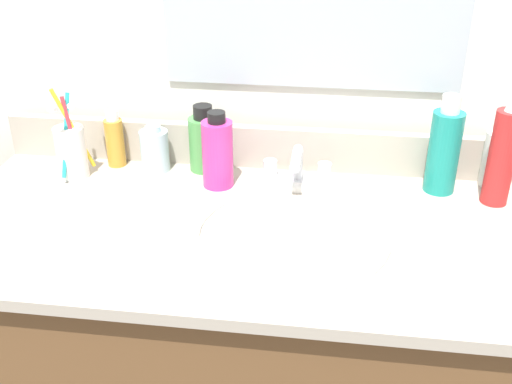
% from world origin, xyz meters
% --- Properties ---
extents(countertop, '(1.11, 0.52, 0.02)m').
position_xyz_m(countertop, '(0.00, 0.00, 0.85)').
color(countertop, '#B2A899').
rests_on(countertop, vanity_cabinet).
extents(backsplash, '(1.11, 0.02, 0.09)m').
position_xyz_m(backsplash, '(0.00, 0.25, 0.90)').
color(backsplash, '#B2A899').
rests_on(backsplash, countertop).
extents(back_wall, '(2.21, 0.04, 1.30)m').
position_xyz_m(back_wall, '(0.00, 0.31, 0.65)').
color(back_wall, white).
rests_on(back_wall, ground_plane).
extents(sink_basin, '(0.36, 0.36, 0.11)m').
position_xyz_m(sink_basin, '(0.09, -0.02, 0.83)').
color(sink_basin, white).
rests_on(sink_basin, countertop).
extents(faucet, '(0.16, 0.10, 0.08)m').
position_xyz_m(faucet, '(0.09, 0.17, 0.88)').
color(faucet, silver).
rests_on(faucet, countertop).
extents(bottle_mouthwash_teal, '(0.06, 0.06, 0.20)m').
position_xyz_m(bottle_mouthwash_teal, '(0.37, 0.19, 0.94)').
color(bottle_mouthwash_teal, teal).
rests_on(bottle_mouthwash_teal, countertop).
extents(bottle_toner_green, '(0.06, 0.06, 0.14)m').
position_xyz_m(bottle_toner_green, '(-0.11, 0.22, 0.92)').
color(bottle_toner_green, '#4C9E4C').
rests_on(bottle_toner_green, countertop).
extents(bottle_gel_clear, '(0.06, 0.06, 0.10)m').
position_xyz_m(bottle_gel_clear, '(-0.22, 0.20, 0.90)').
color(bottle_gel_clear, silver).
rests_on(bottle_gel_clear, countertop).
extents(bottle_soap_pink, '(0.06, 0.06, 0.16)m').
position_xyz_m(bottle_soap_pink, '(-0.07, 0.15, 0.93)').
color(bottle_soap_pink, '#D8338C').
rests_on(bottle_soap_pink, countertop).
extents(bottle_lotion_white, '(0.05, 0.05, 0.13)m').
position_xyz_m(bottle_lotion_white, '(0.48, 0.23, 0.92)').
color(bottle_lotion_white, white).
rests_on(bottle_lotion_white, countertop).
extents(bottle_oil_amber, '(0.04, 0.04, 0.12)m').
position_xyz_m(bottle_oil_amber, '(-0.31, 0.22, 0.91)').
color(bottle_oil_amber, gold).
rests_on(bottle_oil_amber, countertop).
extents(bottle_spray_red, '(0.05, 0.05, 0.22)m').
position_xyz_m(bottle_spray_red, '(0.47, 0.15, 0.95)').
color(bottle_spray_red, red).
rests_on(bottle_spray_red, countertop).
extents(cup_white_ceramic, '(0.07, 0.08, 0.19)m').
position_xyz_m(cup_white_ceramic, '(-0.38, 0.15, 0.91)').
color(cup_white_ceramic, white).
rests_on(cup_white_ceramic, countertop).
extents(soap_bar, '(0.06, 0.04, 0.02)m').
position_xyz_m(soap_bar, '(0.27, 0.14, 0.87)').
color(soap_bar, white).
rests_on(soap_bar, countertop).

